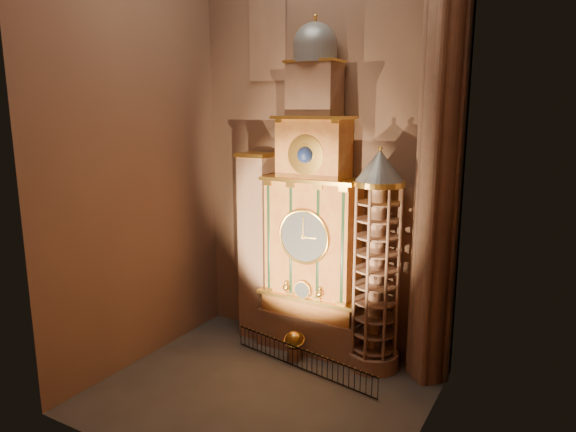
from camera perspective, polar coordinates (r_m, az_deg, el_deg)
The scene contains 11 objects.
floor at distance 24.40m, azimuth -2.94°, elevation -18.88°, with size 14.00×14.00×0.00m, color #383330.
wall_back at distance 26.29m, azimuth 3.92°, elevation 8.61°, with size 22.00×22.00×0.00m, color #846047.
wall_left at distance 25.52m, azimuth -16.73°, elevation 8.06°, with size 22.00×22.00×0.00m, color #846047.
wall_right at distance 18.24m, azimuth 15.71°, elevation 6.84°, with size 22.00×22.00×0.00m, color #846047.
astronomical_clock at distance 25.96m, azimuth 2.79°, elevation -1.06°, with size 5.60×2.41×16.70m.
portrait_tower at distance 27.99m, azimuth -3.46°, elevation -3.34°, with size 1.80×1.60×10.20m.
stair_turret at distance 24.76m, azimuth 9.76°, elevation -5.23°, with size 2.50×2.50×10.80m.
gothic_pier at distance 23.30m, azimuth 16.58°, elevation 7.76°, with size 2.04×2.04×22.00m.
stained_glass_window at distance 28.01m, azimuth -2.29°, elevation 20.10°, with size 2.20×0.14×5.20m.
celestial_globe at distance 26.55m, azimuth 0.69°, elevation -13.92°, with size 1.32×1.28×1.54m.
iron_railing at distance 25.75m, azimuth 1.58°, elevation -15.64°, with size 8.25×1.58×1.07m.
Camera 1 is at (11.37, -17.66, 12.41)m, focal length 32.00 mm.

